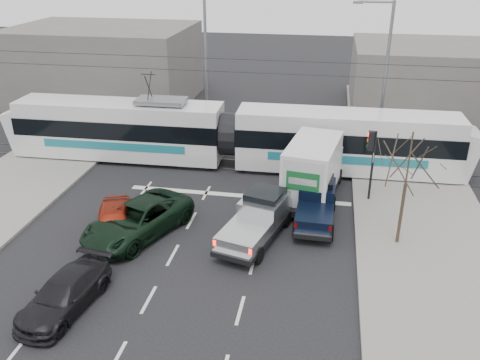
% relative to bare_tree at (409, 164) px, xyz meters
% --- Properties ---
extents(ground, '(120.00, 120.00, 0.00)m').
position_rel_bare_tree_xyz_m(ground, '(-7.60, -2.50, -3.79)').
color(ground, black).
rests_on(ground, ground).
extents(sidewalk_right, '(6.00, 60.00, 0.15)m').
position_rel_bare_tree_xyz_m(sidewalk_right, '(1.40, -2.50, -3.72)').
color(sidewalk_right, gray).
rests_on(sidewalk_right, ground).
extents(rails, '(60.00, 1.60, 0.03)m').
position_rel_bare_tree_xyz_m(rails, '(-7.60, 7.50, -3.78)').
color(rails, '#33302D').
rests_on(rails, ground).
extents(building_left, '(14.00, 10.00, 6.00)m').
position_rel_bare_tree_xyz_m(building_left, '(-21.60, 19.50, -0.79)').
color(building_left, slate).
rests_on(building_left, ground).
extents(building_right, '(12.00, 10.00, 5.00)m').
position_rel_bare_tree_xyz_m(building_right, '(4.40, 21.50, -1.29)').
color(building_right, slate).
rests_on(building_right, ground).
extents(bare_tree, '(2.40, 2.40, 5.00)m').
position_rel_bare_tree_xyz_m(bare_tree, '(0.00, 0.00, 0.00)').
color(bare_tree, '#47382B').
rests_on(bare_tree, ground).
extents(traffic_signal, '(0.44, 0.44, 3.60)m').
position_rel_bare_tree_xyz_m(traffic_signal, '(-1.13, 4.00, -1.05)').
color(traffic_signal, black).
rests_on(traffic_signal, ground).
extents(street_lamp_near, '(2.38, 0.25, 9.00)m').
position_rel_bare_tree_xyz_m(street_lamp_near, '(-0.29, 11.50, 1.32)').
color(street_lamp_near, slate).
rests_on(street_lamp_near, ground).
extents(street_lamp_far, '(2.38, 0.25, 9.00)m').
position_rel_bare_tree_xyz_m(street_lamp_far, '(-11.79, 13.50, 1.32)').
color(street_lamp_far, slate).
rests_on(street_lamp_far, ground).
extents(catenary, '(60.00, 0.20, 7.00)m').
position_rel_bare_tree_xyz_m(catenary, '(-7.60, 7.50, 0.09)').
color(catenary, black).
rests_on(catenary, ground).
extents(tram, '(25.55, 3.04, 5.21)m').
position_rel_bare_tree_xyz_m(tram, '(-8.87, 7.45, -1.94)').
color(tram, silver).
rests_on(tram, ground).
extents(silver_pickup, '(3.04, 5.48, 1.89)m').
position_rel_bare_tree_xyz_m(silver_pickup, '(-5.98, -0.29, -2.85)').
color(silver_pickup, black).
rests_on(silver_pickup, ground).
extents(box_truck, '(3.17, 6.63, 3.18)m').
position_rel_bare_tree_xyz_m(box_truck, '(-3.80, 4.00, -2.22)').
color(box_truck, black).
rests_on(box_truck, ground).
extents(navy_pickup, '(1.85, 4.56, 1.90)m').
position_rel_bare_tree_xyz_m(navy_pickup, '(-3.56, 1.60, -2.85)').
color(navy_pickup, black).
rests_on(navy_pickup, ground).
extents(green_car, '(4.46, 6.02, 1.52)m').
position_rel_bare_tree_xyz_m(green_car, '(-11.27, -1.13, -3.03)').
color(green_car, black).
rests_on(green_car, ground).
extents(red_car, '(2.83, 4.33, 1.37)m').
position_rel_bare_tree_xyz_m(red_car, '(-12.32, -1.33, -3.11)').
color(red_car, maroon).
rests_on(red_car, ground).
extents(dark_car, '(2.31, 4.43, 1.23)m').
position_rel_bare_tree_xyz_m(dark_car, '(-12.02, -6.45, -3.18)').
color(dark_car, black).
rests_on(dark_car, ground).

